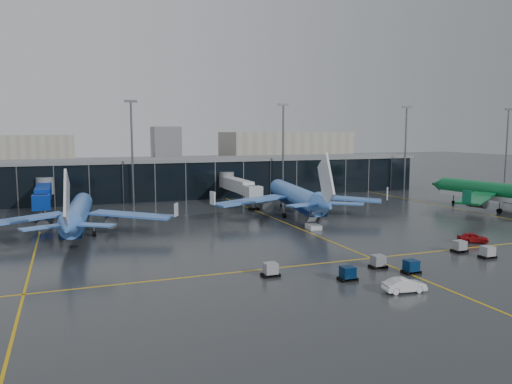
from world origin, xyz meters
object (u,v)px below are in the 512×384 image
object	(u,v)px
airliner_arkefly	(77,201)
mobile_airstair	(313,225)
baggage_carts	(397,262)
airliner_klm_near	(296,184)
service_van_red	(473,238)
airliner_aer_lingus	(501,181)
service_van_white	(404,285)

from	to	relation	value
airliner_arkefly	mobile_airstair	bearing A→B (deg)	-8.21
airliner_arkefly	baggage_carts	distance (m)	54.24
airliner_klm_near	service_van_red	distance (m)	38.03
airliner_klm_near	airliner_aer_lingus	world-z (taller)	airliner_klm_near
airliner_arkefly	mobile_airstair	size ratio (longest dim) A/B	11.39
airliner_aer_lingus	service_van_white	size ratio (longest dim) A/B	8.95
mobile_airstair	service_van_white	distance (m)	37.28
baggage_carts	service_van_white	bearing A→B (deg)	-122.08
baggage_carts	service_van_red	bearing A→B (deg)	21.19
airliner_arkefly	baggage_carts	bearing A→B (deg)	-38.49
service_van_white	mobile_airstair	bearing A→B (deg)	-4.96
airliner_aer_lingus	service_van_red	xyz separation A→B (m)	(-30.91, -23.78, -5.92)
airliner_aer_lingus	mobile_airstair	size ratio (longest dim) A/B	12.71
service_van_white	baggage_carts	bearing A→B (deg)	-25.44
airliner_klm_near	service_van_white	xyz separation A→B (m)	(-10.70, -51.16, -5.92)
service_van_white	airliner_klm_near	bearing A→B (deg)	-5.18
airliner_aer_lingus	baggage_carts	bearing A→B (deg)	-156.01
airliner_klm_near	mobile_airstair	bearing A→B (deg)	-92.46
service_van_red	airliner_arkefly	bearing A→B (deg)	89.61
airliner_klm_near	mobile_airstair	distance (m)	16.13
airliner_arkefly	airliner_klm_near	distance (m)	44.34
mobile_airstair	service_van_white	size ratio (longest dim) A/B	0.70
airliner_klm_near	airliner_aer_lingus	distance (m)	47.68
airliner_arkefly	service_van_red	world-z (taller)	airliner_arkefly
baggage_carts	service_van_white	distance (m)	10.59
airliner_klm_near	service_van_red	size ratio (longest dim) A/B	9.20
baggage_carts	service_van_white	xyz separation A→B (m)	(-5.62, -8.97, 0.05)
airliner_klm_near	service_van_red	bearing A→B (deg)	-55.52
airliner_arkefly	service_van_white	bearing A→B (deg)	-48.96
airliner_klm_near	baggage_carts	size ratio (longest dim) A/B	1.27
service_van_red	service_van_white	world-z (taller)	service_van_red
airliner_arkefly	service_van_white	size ratio (longest dim) A/B	8.02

